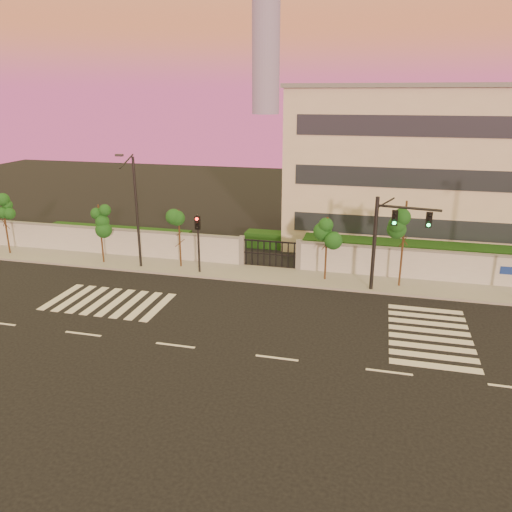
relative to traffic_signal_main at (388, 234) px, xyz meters
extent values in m
plane|color=black|center=(-4.68, -9.42, -3.71)|extent=(120.00, 120.00, 0.00)
cube|color=gray|center=(-4.68, 1.08, -3.64)|extent=(60.00, 3.00, 0.15)
cube|color=#ADAFB4|center=(-22.18, 2.58, -2.71)|extent=(25.00, 0.30, 2.00)
cube|color=slate|center=(-22.18, 2.58, -1.65)|extent=(25.00, 0.36, 0.12)
cube|color=slate|center=(-9.68, 2.58, -2.61)|extent=(0.35, 0.35, 2.20)
cube|color=slate|center=(-5.68, 2.58, -2.61)|extent=(0.35, 0.35, 2.20)
cube|color=#133610|center=(4.32, 5.08, -2.81)|extent=(20.00, 2.00, 1.80)
cube|color=#133610|center=(-20.68, 5.08, -3.01)|extent=(12.00, 1.80, 1.40)
cube|color=#133610|center=(-7.68, 7.58, -3.11)|extent=(6.00, 1.50, 1.20)
cube|color=beige|center=(4.32, 12.58, 2.29)|extent=(24.00, 12.00, 12.00)
cube|color=#262D38|center=(4.32, 6.56, -1.21)|extent=(22.00, 0.08, 1.40)
cube|color=#262D38|center=(4.32, 6.56, 2.29)|extent=(22.00, 0.08, 1.40)
cube|color=#262D38|center=(4.32, 6.56, 5.79)|extent=(22.00, 0.08, 1.40)
cube|color=slate|center=(4.32, 12.58, 8.39)|extent=(24.40, 12.40, 0.30)
cylinder|color=slate|center=(-69.68, 270.58, 51.29)|extent=(16.00, 16.00, 110.00)
cube|color=silver|center=(-18.68, -5.42, -3.70)|extent=(0.50, 4.00, 0.02)
cube|color=silver|center=(-17.78, -5.42, -3.70)|extent=(0.50, 4.00, 0.02)
cube|color=silver|center=(-16.88, -5.42, -3.70)|extent=(0.50, 4.00, 0.02)
cube|color=silver|center=(-15.98, -5.42, -3.70)|extent=(0.50, 4.00, 0.02)
cube|color=silver|center=(-15.08, -5.42, -3.70)|extent=(0.50, 4.00, 0.02)
cube|color=silver|center=(-14.18, -5.42, -3.70)|extent=(0.50, 4.00, 0.02)
cube|color=silver|center=(-13.28, -5.42, -3.70)|extent=(0.50, 4.00, 0.02)
cube|color=silver|center=(-12.38, -5.42, -3.70)|extent=(0.50, 4.00, 0.02)
cube|color=silver|center=(2.32, -8.42, -3.70)|extent=(4.00, 0.50, 0.02)
cube|color=silver|center=(2.32, -7.52, -3.70)|extent=(4.00, 0.50, 0.02)
cube|color=silver|center=(2.32, -6.62, -3.70)|extent=(4.00, 0.50, 0.02)
cube|color=silver|center=(2.32, -5.72, -3.70)|extent=(4.00, 0.50, 0.02)
cube|color=silver|center=(2.32, -4.82, -3.70)|extent=(4.00, 0.50, 0.02)
cube|color=silver|center=(2.32, -3.92, -3.70)|extent=(4.00, 0.50, 0.02)
cube|color=silver|center=(2.32, -3.02, -3.70)|extent=(4.00, 0.50, 0.02)
cube|color=silver|center=(2.32, -2.12, -3.70)|extent=(4.00, 0.50, 0.02)
cube|color=silver|center=(-14.68, -9.42, -3.71)|extent=(2.00, 0.15, 0.01)
cube|color=silver|center=(-9.68, -9.42, -3.71)|extent=(2.00, 0.15, 0.01)
cube|color=silver|center=(-4.68, -9.42, -3.71)|extent=(2.00, 0.15, 0.01)
cube|color=silver|center=(0.32, -9.42, -3.71)|extent=(2.00, 0.15, 0.01)
cylinder|color=#382314|center=(-27.34, 0.85, -1.50)|extent=(0.13, 0.13, 4.43)
sphere|color=#154B19|center=(-27.34, 0.85, -0.17)|extent=(1.17, 1.17, 1.17)
sphere|color=#154B19|center=(-26.96, 1.07, -0.84)|extent=(0.90, 0.90, 0.90)
cylinder|color=#382314|center=(-19.37, 0.65, -1.56)|extent=(0.12, 0.12, 4.32)
sphere|color=#154B19|center=(-19.37, 0.65, -0.26)|extent=(1.10, 1.10, 1.10)
sphere|color=#154B19|center=(-19.02, 0.85, -0.91)|extent=(0.84, 0.84, 0.84)
sphere|color=#154B19|center=(-19.67, 0.50, -0.69)|extent=(0.80, 0.80, 0.80)
cylinder|color=#382314|center=(-13.69, 1.16, -1.65)|extent=(0.11, 0.11, 4.14)
sphere|color=#154B19|center=(-13.69, 1.16, -0.41)|extent=(1.04, 1.04, 1.04)
sphere|color=#154B19|center=(-13.36, 1.35, -1.03)|extent=(0.79, 0.79, 0.79)
sphere|color=#154B19|center=(-13.97, 1.02, -0.82)|extent=(0.76, 0.76, 0.76)
cylinder|color=#382314|center=(-3.69, 1.05, -1.59)|extent=(0.13, 0.13, 4.25)
sphere|color=#154B19|center=(-3.69, 1.05, -0.32)|extent=(1.16, 1.16, 1.16)
sphere|color=#154B19|center=(-3.32, 1.26, -0.95)|extent=(0.89, 0.89, 0.89)
sphere|color=#154B19|center=(-4.00, 0.89, -0.74)|extent=(0.84, 0.84, 0.84)
cylinder|color=#382314|center=(0.95, 0.99, -0.95)|extent=(0.13, 0.13, 5.53)
sphere|color=#154B19|center=(0.95, 0.99, 0.71)|extent=(1.18, 1.18, 1.18)
sphere|color=#154B19|center=(1.32, 1.21, -0.12)|extent=(0.90, 0.90, 0.90)
sphere|color=#154B19|center=(0.63, 0.83, 0.16)|extent=(0.86, 0.86, 0.86)
cylinder|color=black|center=(-0.74, 0.01, -0.78)|extent=(0.23, 0.23, 5.88)
cylinder|color=black|center=(1.06, 0.01, 1.59)|extent=(3.58, 0.76, 0.15)
cube|color=black|center=(0.30, -0.04, 0.98)|extent=(0.33, 0.17, 0.85)
sphere|color=#0CF259|center=(0.30, -0.15, 0.71)|extent=(0.19, 0.19, 0.19)
cube|color=black|center=(2.20, -0.04, 0.98)|extent=(0.33, 0.17, 0.85)
sphere|color=#0CF259|center=(2.20, -0.15, 0.71)|extent=(0.19, 0.19, 0.19)
cylinder|color=black|center=(-12.03, 0.38, -1.67)|extent=(0.15, 0.15, 4.10)
cube|color=black|center=(-12.03, 0.33, -0.16)|extent=(0.32, 0.16, 0.82)
sphere|color=red|center=(-12.03, 0.22, 0.09)|extent=(0.18, 0.18, 0.18)
cylinder|color=black|center=(-16.40, 0.49, 0.12)|extent=(0.17, 0.17, 7.67)
cylinder|color=black|center=(-16.40, -0.37, 3.76)|extent=(0.10, 1.83, 0.75)
cube|color=#3F3F44|center=(-16.40, -1.24, 4.24)|extent=(0.48, 0.24, 0.14)
camera|label=1|loc=(-0.69, -29.36, 7.85)|focal=35.00mm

